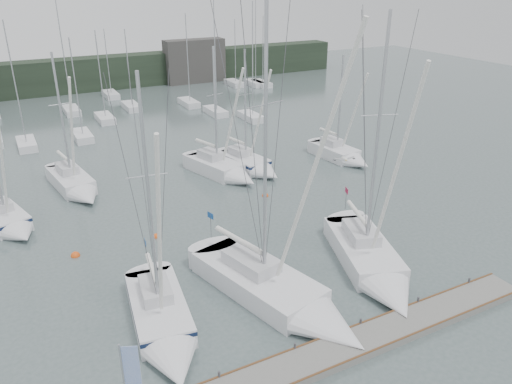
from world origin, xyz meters
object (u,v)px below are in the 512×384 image
sailboat_mid_c (225,171)px  sailboat_near_right (375,269)px  sailboat_mid_e (344,156)px  sailboat_mid_b (77,187)px  buoy_b (265,196)px  buoy_c (75,256)px  sailboat_mid_a (11,223)px  sailboat_near_center (289,300)px  sailboat_mid_d (252,166)px  dock_banner (130,383)px  buoy_a (156,237)px  sailboat_near_left (164,328)px

sailboat_mid_c → sailboat_near_right: bearing=-102.4°
sailboat_near_right → sailboat_mid_e: (10.76, 17.47, -0.03)m
sailboat_mid_b → sailboat_mid_e: size_ratio=1.13×
buoy_b → sailboat_near_right: bearing=-89.6°
buoy_c → sailboat_mid_a: bearing=120.5°
sailboat_mid_e → sailboat_mid_a: bearing=174.8°
sailboat_near_center → sailboat_mid_a: sailboat_near_center is taller
sailboat_mid_d → sailboat_mid_e: size_ratio=1.09×
buoy_b → buoy_c: bearing=-170.6°
sailboat_mid_a → sailboat_mid_c: sailboat_mid_c is taller
buoy_b → dock_banner: size_ratio=0.12×
sailboat_near_center → dock_banner: 10.97m
buoy_c → dock_banner: bearing=-90.9°
sailboat_near_right → dock_banner: sailboat_near_right is taller
dock_banner → sailboat_mid_b: bearing=107.8°
buoy_c → dock_banner: dock_banner is taller
sailboat_mid_c → buoy_a: 11.98m
sailboat_mid_c → sailboat_mid_a: bearing=170.4°
sailboat_mid_b → buoy_b: (13.73, -7.97, -0.58)m
sailboat_near_left → buoy_b: (12.97, 13.00, -0.57)m
sailboat_near_right → sailboat_mid_d: size_ratio=1.38×
buoy_b → dock_banner: bearing=-130.7°
sailboat_mid_c → sailboat_mid_e: 12.18m
sailboat_near_center → sailboat_mid_d: (7.78, 19.49, -0.01)m
sailboat_near_left → sailboat_near_right: (13.07, -0.70, 0.02)m
sailboat_near_right → buoy_a: (-10.27, 11.13, -0.59)m
buoy_c → sailboat_mid_d: bearing=25.0°
sailboat_near_center → dock_banner: (-9.72, -4.47, 2.45)m
sailboat_mid_d → buoy_c: bearing=-167.1°
sailboat_near_left → buoy_a: 10.81m
sailboat_mid_b → sailboat_mid_e: 24.95m
buoy_c → dock_banner: (-0.24, -15.90, 3.06)m
sailboat_near_center → sailboat_mid_c: (4.97, 19.38, 0.00)m
sailboat_near_left → sailboat_mid_e: 29.14m
sailboat_near_center → sailboat_mid_a: bearing=112.5°
sailboat_mid_b → sailboat_mid_d: 15.54m
sailboat_mid_e → buoy_b: (-10.86, -3.77, -0.56)m
buoy_a → buoy_b: 10.49m
buoy_c → sailboat_near_center: bearing=-50.3°
sailboat_near_center → sailboat_mid_b: sailboat_near_center is taller
sailboat_near_center → buoy_b: sailboat_near_center is taller
sailboat_mid_a → buoy_a: size_ratio=20.51×
sailboat_near_left → sailboat_near_right: sailboat_near_right is taller
buoy_b → sailboat_mid_a: bearing=170.4°
sailboat_mid_e → buoy_c: bearing=-172.8°
sailboat_mid_d → sailboat_near_right: bearing=-106.6°
sailboat_mid_b → sailboat_mid_e: bearing=-18.1°
buoy_c → sailboat_mid_b: bearing=79.6°
sailboat_near_left → buoy_a: bearing=82.7°
sailboat_near_left → dock_banner: 6.71m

